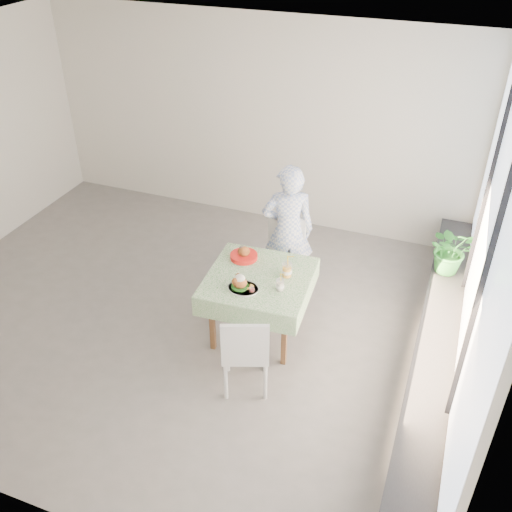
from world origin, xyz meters
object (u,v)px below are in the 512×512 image
at_px(main_dish, 241,285).
at_px(chair_near, 246,364).
at_px(potted_plant, 452,249).
at_px(cafe_table, 259,298).
at_px(chair_far, 279,272).
at_px(diner, 288,231).
at_px(juice_cup_orange, 287,271).

bearing_deg(main_dish, chair_near, -64.47).
bearing_deg(potted_plant, cafe_table, -146.87).
distance_m(cafe_table, chair_far, 0.77).
relative_size(diner, juice_cup_orange, 5.37).
bearing_deg(potted_plant, juice_cup_orange, -145.19).
height_order(chair_near, diner, diner).
distance_m(chair_far, juice_cup_orange, 0.88).
xyz_separation_m(chair_far, potted_plant, (1.82, 0.41, 0.48)).
distance_m(diner, juice_cup_orange, 0.78).
height_order(chair_near, juice_cup_orange, juice_cup_orange).
distance_m(juice_cup_orange, potted_plant, 1.86).
distance_m(main_dish, juice_cup_orange, 0.50).
relative_size(cafe_table, juice_cup_orange, 3.66).
xyz_separation_m(chair_far, diner, (0.06, 0.09, 0.51)).
bearing_deg(chair_near, main_dish, 115.53).
height_order(cafe_table, chair_near, chair_near).
height_order(chair_far, juice_cup_orange, juice_cup_orange).
bearing_deg(cafe_table, chair_far, 92.49).
xyz_separation_m(chair_far, juice_cup_orange, (0.30, -0.65, 0.51)).
relative_size(chair_far, potted_plant, 1.75).
bearing_deg(diner, chair_near, 71.80).
distance_m(chair_near, potted_plant, 2.58).
distance_m(main_dish, potted_plant, 2.35).
xyz_separation_m(cafe_table, chair_near, (0.16, -0.77, -0.18)).
xyz_separation_m(chair_far, chair_near, (0.19, -1.53, -0.02)).
bearing_deg(chair_near, diner, 94.59).
xyz_separation_m(chair_far, main_dish, (-0.05, -1.01, 0.50)).
xyz_separation_m(main_dish, potted_plant, (1.87, 1.42, -0.02)).
height_order(cafe_table, diner, diner).
bearing_deg(juice_cup_orange, potted_plant, 34.81).
relative_size(diner, potted_plant, 2.92).
distance_m(chair_near, main_dish, 0.77).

